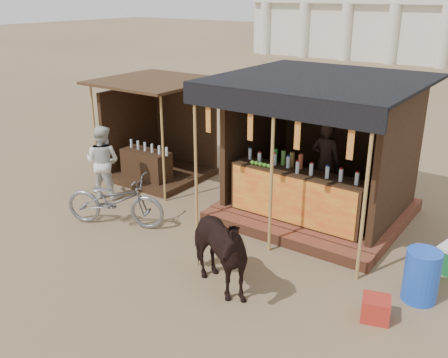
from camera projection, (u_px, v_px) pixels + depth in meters
ground at (167, 271)px, 8.09m from camera, size 120.00×120.00×0.00m
main_stall at (318, 167)px, 9.75m from camera, size 3.60×3.61×2.78m
secondary_stall at (156, 142)px, 11.98m from camera, size 2.40×2.40×2.38m
cow at (214, 250)px, 7.35m from camera, size 1.77×1.27×1.36m
motorbike at (115, 200)px, 9.50m from camera, size 2.07×1.39×1.03m
bystander at (103, 162)px, 10.74m from camera, size 0.93×0.82×1.61m
blue_barrel at (421, 276)px, 7.20m from camera, size 0.50×0.50×0.79m
red_crate at (376, 309)px, 6.85m from camera, size 0.47×0.45×0.33m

